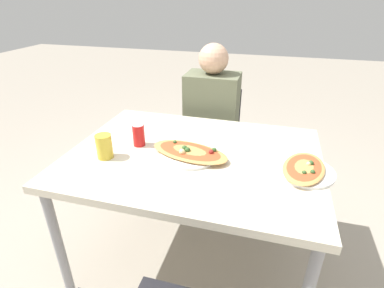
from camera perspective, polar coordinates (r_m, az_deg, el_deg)
The scene contains 8 objects.
ground_plane at distance 2.09m, azimuth 0.29°, elevation -20.55°, with size 14.00×14.00×0.00m, color #9E9384.
dining_table at distance 1.64m, azimuth 0.35°, elevation -3.84°, with size 1.32×1.00×0.77m.
chair_far_seated at distance 2.46m, azimuth 4.11°, elevation 1.65°, with size 0.40×0.40×0.86m.
person_seated at distance 2.27m, azimuth 3.72°, elevation 5.86°, with size 0.38×0.29×1.23m.
pizza_main at distance 1.58m, azimuth -0.46°, elevation -1.61°, with size 0.46×0.31×0.06m.
soda_can at distance 1.69m, azimuth -10.12°, elevation 1.69°, with size 0.07×0.07×0.12m.
drink_glass at distance 1.60m, azimuth -16.37°, elevation -0.44°, with size 0.08×0.08×0.13m.
pizza_second at distance 1.53m, azimuth 20.49°, elevation -4.51°, with size 0.29×0.36×0.05m.
Camera 1 is at (0.37, -1.35, 1.55)m, focal length 28.00 mm.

